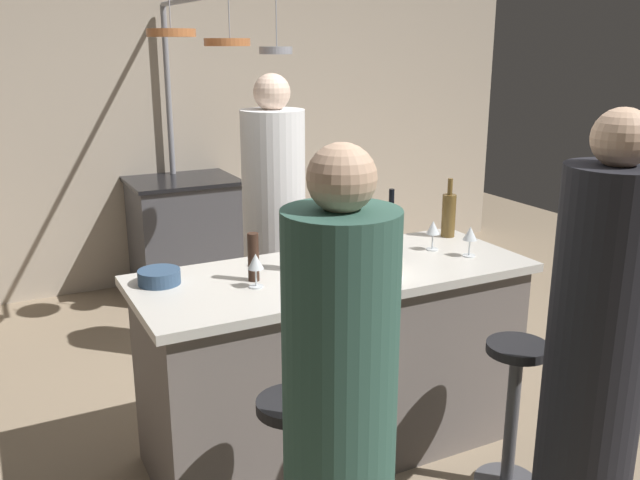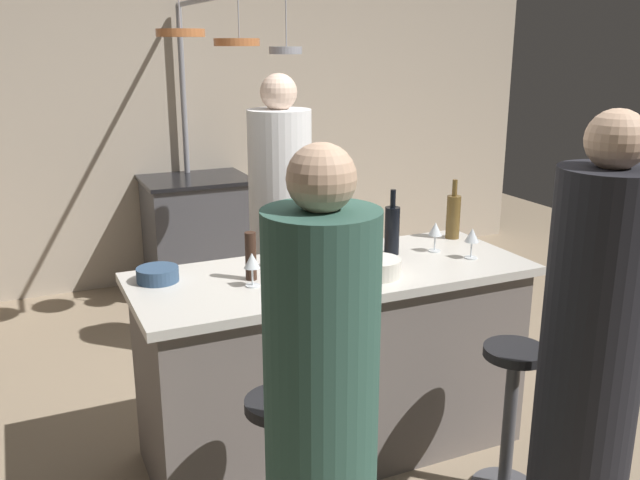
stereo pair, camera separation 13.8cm
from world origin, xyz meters
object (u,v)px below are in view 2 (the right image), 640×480
object	(u,v)px
mixing_bowl_blue	(158,274)
cutting_board	(336,255)
wine_bottle_dark	(392,229)
wine_glass_near_left_guest	(435,230)
guest_right	(590,365)
wine_glass_by_chef	(472,237)
mixing_bowl_ceramic	(377,267)
pepper_mill	(251,256)
wine_bottle_amber	(453,216)
bar_stool_left	(282,475)
wine_bottle_rose	(304,243)
wine_bottle_green	(345,264)
chef	(281,235)
bar_stool_right	(510,414)
wine_glass_near_right_guest	(252,262)
stove_range	(198,234)
guest_left	(321,430)

from	to	relation	value
mixing_bowl_blue	cutting_board	bearing A→B (deg)	-0.41
wine_bottle_dark	wine_glass_near_left_guest	bearing A→B (deg)	-13.07
guest_right	wine_glass_by_chef	bearing A→B (deg)	81.38
mixing_bowl_ceramic	mixing_bowl_blue	bearing A→B (deg)	159.84
pepper_mill	wine_bottle_amber	bearing A→B (deg)	9.17
bar_stool_left	wine_bottle_rose	xyz separation A→B (m)	(0.38, 0.67, 0.65)
pepper_mill	wine_bottle_green	world-z (taller)	wine_bottle_green
wine_glass_by_chef	wine_bottle_amber	bearing A→B (deg)	69.46
chef	pepper_mill	xyz separation A→B (m)	(-0.51, -0.96, 0.21)
wine_bottle_green	wine_bottle_amber	bearing A→B (deg)	28.39
wine_bottle_green	wine_glass_by_chef	distance (m)	0.74
bar_stool_right	wine_glass_near_right_guest	bearing A→B (deg)	148.72
wine_glass_near_right_guest	wine_glass_by_chef	size ratio (longest dim) A/B	1.00
pepper_mill	wine_bottle_rose	bearing A→B (deg)	3.40
bar_stool_right	wine_bottle_green	bearing A→B (deg)	147.58
bar_stool_right	wine_bottle_green	size ratio (longest dim) A/B	2.38
mixing_bowl_blue	wine_glass_near_right_guest	bearing A→B (deg)	-32.98
stove_range	bar_stool_right	xyz separation A→B (m)	(0.53, -3.07, -0.07)
chef	wine_bottle_rose	xyz separation A→B (m)	(-0.25, -0.94, 0.23)
pepper_mill	guest_left	bearing A→B (deg)	-97.05
wine_glass_near_left_guest	wine_bottle_green	bearing A→B (deg)	-154.94
wine_bottle_dark	wine_glass_by_chef	size ratio (longest dim) A/B	2.16
stove_range	cutting_board	distance (m)	2.33
cutting_board	wine_bottle_dark	xyz separation A→B (m)	(0.26, -0.06, 0.11)
wine_glass_near_right_guest	wine_glass_by_chef	xyz separation A→B (m)	(1.07, -0.06, 0.00)
stove_range	chef	size ratio (longest dim) A/B	0.52
chef	wine_bottle_amber	world-z (taller)	chef
guest_right	mixing_bowl_blue	world-z (taller)	guest_right
wine_bottle_dark	mixing_bowl_blue	world-z (taller)	wine_bottle_dark
guest_right	cutting_board	bearing A→B (deg)	110.31
bar_stool_left	wine_bottle_amber	world-z (taller)	wine_bottle_amber
bar_stool_right	cutting_board	xyz separation A→B (m)	(-0.44, 0.79, 0.53)
cutting_board	wine_bottle_green	bearing A→B (deg)	-111.14
wine_bottle_rose	wine_bottle_amber	xyz separation A→B (m)	(0.91, 0.17, -0.01)
guest_left	wine_bottle_amber	bearing A→B (deg)	42.57
bar_stool_right	wine_glass_by_chef	distance (m)	0.82
wine_glass_near_right_guest	wine_bottle_dark	bearing A→B (deg)	11.74
pepper_mill	wine_bottle_green	distance (m)	0.42
wine_bottle_green	wine_glass_by_chef	xyz separation A→B (m)	(0.73, 0.13, -0.00)
guest_left	wine_glass_by_chef	xyz separation A→B (m)	(1.17, 0.86, 0.25)
stove_range	bar_stool_left	bearing A→B (deg)	-99.22
bar_stool_right	guest_right	world-z (taller)	guest_right
cutting_board	wine_glass_near_right_guest	world-z (taller)	wine_glass_near_right_guest
pepper_mill	chef	bearing A→B (deg)	62.13
guest_right	wine_glass_by_chef	xyz separation A→B (m)	(0.14, 0.90, 0.23)
pepper_mill	mixing_bowl_blue	world-z (taller)	pepper_mill
bar_stool_right	cutting_board	size ratio (longest dim) A/B	2.12
cutting_board	wine_glass_near_left_guest	distance (m)	0.50
guest_right	pepper_mill	distance (m)	1.40
mixing_bowl_blue	wine_bottle_green	bearing A→B (deg)	-31.16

